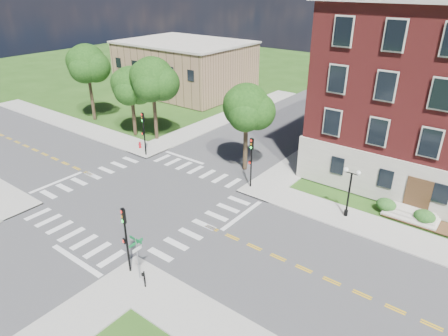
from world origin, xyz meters
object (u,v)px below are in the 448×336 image
Objects in this scene: traffic_signal_se at (125,232)px; street_sign_pole at (137,250)px; traffic_signal_ne at (251,156)px; twin_lamp_west at (349,190)px; push_button_post at (144,278)px; fire_hydrant at (140,145)px; traffic_signal_nw at (144,128)px.

traffic_signal_se is 1.55× the size of street_sign_pole.
traffic_signal_ne is 14.97m from street_sign_pole.
twin_lamp_west reaches higher than push_button_post.
traffic_signal_ne is at bearing 91.33° from traffic_signal_se.
street_sign_pole is at bearing -3.51° from traffic_signal_se.
fire_hydrant is at bearing 138.15° from street_sign_pole.
traffic_signal_ne reaches higher than street_sign_pole.
twin_lamp_west is (8.73, 15.35, -0.66)m from traffic_signal_se.
traffic_signal_nw is (-13.39, -0.81, 0.00)m from traffic_signal_ne.
traffic_signal_nw is at bearing 134.44° from traffic_signal_se.
twin_lamp_west is 3.53× the size of push_button_post.
traffic_signal_nw is 1.55× the size of street_sign_pole.
push_button_post is 1.60× the size of fire_hydrant.
push_button_post is (0.90, -0.38, -1.51)m from street_sign_pole.
twin_lamp_west is 24.53m from fire_hydrant.
traffic_signal_se is at bearing -45.56° from traffic_signal_nw.
traffic_signal_se and traffic_signal_nw have the same top height.
traffic_signal_ne is 1.55× the size of street_sign_pole.
traffic_signal_se is at bearing 176.49° from street_sign_pole.
traffic_signal_ne is at bearing -0.44° from fire_hydrant.
fire_hydrant is at bearing 179.56° from traffic_signal_ne.
traffic_signal_ne and traffic_signal_nw have the same top height.
twin_lamp_west is 5.64× the size of fire_hydrant.
street_sign_pole is (1.03, -0.06, -0.88)m from traffic_signal_se.
traffic_signal_ne reaches higher than twin_lamp_west.
traffic_signal_nw reaches higher than push_button_post.
traffic_signal_ne reaches higher than fire_hydrant.
traffic_signal_ne is at bearing 95.29° from street_sign_pole.
fire_hydrant is at bearing 154.84° from traffic_signal_nw.
traffic_signal_ne is 13.42m from traffic_signal_nw.
traffic_signal_ne is at bearing 98.49° from push_button_post.
traffic_signal_se is 6.40× the size of fire_hydrant.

